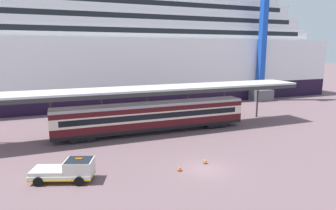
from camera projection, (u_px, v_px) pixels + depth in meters
The scene contains 8 objects.
ground_plane at pixel (206, 169), 27.05m from camera, with size 400.00×400.00×0.00m, color #6C5459.
cruise_ship at pixel (20, 40), 58.86m from camera, with size 136.53×29.10×38.90m.
platform_canopy at pixel (152, 90), 38.17m from camera, with size 44.30×5.23×6.11m.
train_carriage at pixel (153, 116), 38.42m from camera, with size 25.85×2.81×4.11m.
service_truck at pixel (68, 170), 24.51m from camera, with size 5.58×3.64×2.02m.
traffic_cone_near at pixel (205, 160), 28.32m from camera, with size 0.36×0.36×0.66m.
traffic_cone_mid at pixel (180, 168), 26.61m from camera, with size 0.36×0.36×0.64m.
dockside_crane at pixel (265, 30), 61.45m from camera, with size 12.52×4.40×50.32m.
Camera 1 is at (-12.45, -22.44, 11.05)m, focal length 30.80 mm.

